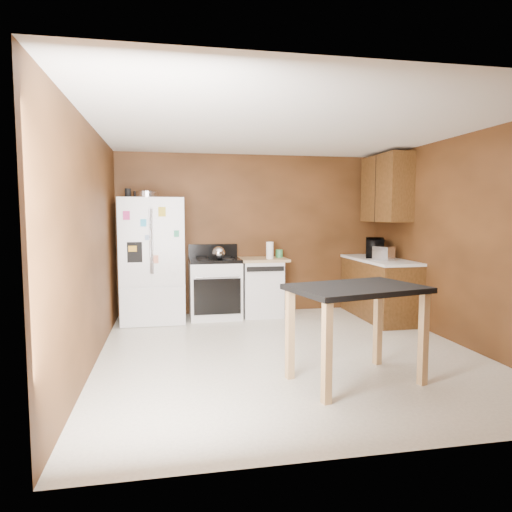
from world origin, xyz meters
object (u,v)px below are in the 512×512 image
object	(u,v)px
island	(356,301)
gas_range	(215,287)
pen_cup	(128,193)
dishwasher	(261,286)
toaster	(384,253)
microwave	(375,249)
paper_towel	(270,250)
roasting_pan	(146,195)
refrigerator	(153,260)
kettle	(219,253)
green_canister	(279,254)

from	to	relation	value
island	gas_range	bearing A→B (deg)	109.29
pen_cup	dishwasher	distance (m)	2.41
toaster	dishwasher	bearing A→B (deg)	130.93
microwave	island	bearing A→B (deg)	175.19
paper_towel	gas_range	world-z (taller)	paper_towel
gas_range	dishwasher	world-z (taller)	gas_range
roasting_pan	pen_cup	size ratio (longest dim) A/B	2.82
gas_range	island	distance (m)	3.10
refrigerator	gas_range	bearing A→B (deg)	3.81
kettle	green_canister	world-z (taller)	kettle
paper_towel	toaster	world-z (taller)	paper_towel
green_canister	kettle	bearing A→B (deg)	-165.90
toaster	island	xyz separation A→B (m)	(-1.36, -2.19, -0.24)
toaster	microwave	bearing A→B (deg)	55.27
refrigerator	microwave	bearing A→B (deg)	-3.29
refrigerator	island	world-z (taller)	refrigerator
roasting_pan	microwave	bearing A→B (deg)	-2.83
pen_cup	gas_range	size ratio (longest dim) A/B	0.12
kettle	dishwasher	distance (m)	0.89
microwave	paper_towel	bearing A→B (deg)	108.08
roasting_pan	island	bearing A→B (deg)	-54.67
roasting_pan	dishwasher	world-z (taller)	roasting_pan
roasting_pan	toaster	bearing A→B (deg)	-10.76
pen_cup	toaster	distance (m)	3.76
green_canister	gas_range	size ratio (longest dim) A/B	0.11
pen_cup	toaster	world-z (taller)	pen_cup
paper_towel	microwave	bearing A→B (deg)	-5.58
microwave	gas_range	distance (m)	2.54
kettle	gas_range	size ratio (longest dim) A/B	0.18
gas_range	island	bearing A→B (deg)	-70.71
kettle	gas_range	world-z (taller)	gas_range
microwave	roasting_pan	bearing A→B (deg)	110.83
pen_cup	refrigerator	bearing A→B (deg)	10.74
toaster	microwave	distance (m)	0.48
microwave	gas_range	xyz separation A→B (m)	(-2.46, 0.25, -0.57)
pen_cup	paper_towel	xyz separation A→B (m)	(2.06, 0.03, -0.84)
toaster	island	bearing A→B (deg)	-146.62
kettle	gas_range	bearing A→B (deg)	105.98
paper_towel	green_canister	distance (m)	0.28
green_canister	paper_towel	bearing A→B (deg)	-135.13
roasting_pan	kettle	distance (m)	1.33
pen_cup	island	world-z (taller)	pen_cup
kettle	toaster	xyz separation A→B (m)	(2.33, -0.58, 0.00)
roasting_pan	toaster	size ratio (longest dim) A/B	1.30
refrigerator	island	xyz separation A→B (m)	(1.93, -2.85, -0.14)
toaster	kettle	bearing A→B (deg)	141.37
paper_towel	toaster	xyz separation A→B (m)	(1.55, -0.63, -0.02)
pen_cup	gas_range	xyz separation A→B (m)	(1.23, 0.12, -1.40)
pen_cup	microwave	world-z (taller)	pen_cup
paper_towel	toaster	distance (m)	1.67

